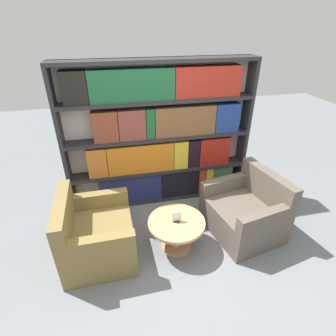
# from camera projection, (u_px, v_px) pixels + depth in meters

# --- Properties ---
(ground_plane) EXTENTS (14.00, 14.00, 0.00)m
(ground_plane) POSITION_uv_depth(u_px,v_px,m) (182.00, 262.00, 3.18)
(ground_plane) COLOR slate
(bookshelf) EXTENTS (2.73, 0.30, 2.14)m
(bookshelf) POSITION_uv_depth(u_px,v_px,m) (161.00, 137.00, 3.84)
(bookshelf) COLOR silver
(bookshelf) RESTS_ON ground_plane
(armchair_left) EXTENTS (0.84, 0.94, 0.85)m
(armchair_left) POSITION_uv_depth(u_px,v_px,m) (95.00, 236.00, 3.15)
(armchair_left) COLOR olive
(armchair_left) RESTS_ON ground_plane
(armchair_right) EXTENTS (0.99, 1.07, 0.85)m
(armchair_right) POSITION_uv_depth(u_px,v_px,m) (245.00, 213.00, 3.53)
(armchair_right) COLOR brown
(armchair_right) RESTS_ON ground_plane
(coffee_table) EXTENTS (0.71, 0.71, 0.42)m
(coffee_table) POSITION_uv_depth(u_px,v_px,m) (176.00, 228.00, 3.26)
(coffee_table) COLOR tan
(coffee_table) RESTS_ON ground_plane
(table_sign) EXTENTS (0.12, 0.06, 0.14)m
(table_sign) POSITION_uv_depth(u_px,v_px,m) (177.00, 217.00, 3.17)
(table_sign) COLOR black
(table_sign) RESTS_ON coffee_table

